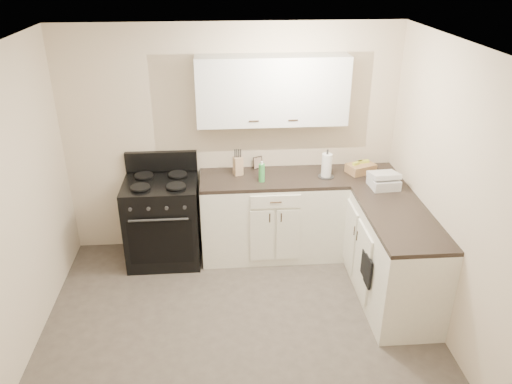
{
  "coord_description": "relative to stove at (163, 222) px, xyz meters",
  "views": [
    {
      "loc": [
        -0.13,
        -3.34,
        3.12
      ],
      "look_at": [
        0.2,
        0.85,
        1.08
      ],
      "focal_mm": 35.0,
      "sensor_mm": 36.0,
      "label": 1
    }
  ],
  "objects": [
    {
      "name": "paper_towel",
      "position": [
        1.77,
        -0.02,
        0.61
      ],
      "size": [
        0.13,
        0.13,
        0.26
      ],
      "primitive_type": "cylinder",
      "rotation": [
        0.0,
        0.0,
        0.22
      ],
      "color": "white",
      "rests_on": "countertop_back"
    },
    {
      "name": "upper_cabinets",
      "position": [
        1.2,
        0.18,
        1.38
      ],
      "size": [
        1.55,
        0.3,
        0.7
      ],
      "primitive_type": "cube",
      "color": "silver",
      "rests_on": "wall_back"
    },
    {
      "name": "wicker_basket",
      "position": [
        2.17,
        0.08,
        0.53
      ],
      "size": [
        0.34,
        0.29,
        0.1
      ],
      "primitive_type": "cube",
      "rotation": [
        0.0,
        0.0,
        0.38
      ],
      "color": "#A77B4E",
      "rests_on": "countertop_right"
    },
    {
      "name": "countertop_back",
      "position": [
        1.2,
        0.02,
        0.46
      ],
      "size": [
        1.55,
        0.6,
        0.04
      ],
      "primitive_type": "cube",
      "color": "black",
      "rests_on": "base_cabinets_back"
    },
    {
      "name": "base_cabinets_back",
      "position": [
        1.2,
        0.02,
        -0.01
      ],
      "size": [
        1.55,
        0.6,
        0.9
      ],
      "primitive_type": "cube",
      "color": "silver",
      "rests_on": "floor"
    },
    {
      "name": "wall_right",
      "position": [
        2.57,
        -1.48,
        0.79
      ],
      "size": [
        0.0,
        3.6,
        3.6
      ],
      "primitive_type": "plane",
      "rotation": [
        1.57,
        0.0,
        -1.57
      ],
      "color": "beige",
      "rests_on": "ground"
    },
    {
      "name": "picture_frame",
      "position": [
        1.06,
        0.28,
        0.55
      ],
      "size": [
        0.11,
        0.07,
        0.13
      ],
      "primitive_type": "cube",
      "rotation": [
        -0.14,
        0.0,
        0.42
      ],
      "color": "black",
      "rests_on": "countertop_back"
    },
    {
      "name": "countertop_grill",
      "position": [
        2.3,
        -0.31,
        0.53
      ],
      "size": [
        0.29,
        0.28,
        0.1
      ],
      "primitive_type": "cube",
      "rotation": [
        0.0,
        0.0,
        0.08
      ],
      "color": "silver",
      "rests_on": "countertop_right"
    },
    {
      "name": "oven_mitt_near",
      "position": [
        1.95,
        -1.14,
        0.03
      ],
      "size": [
        0.02,
        0.17,
        0.29
      ],
      "primitive_type": "cube",
      "color": "black",
      "rests_on": "base_cabinets_right"
    },
    {
      "name": "knife_block",
      "position": [
        0.83,
        0.12,
        0.58
      ],
      "size": [
        0.11,
        0.11,
        0.2
      ],
      "primitive_type": "cube",
      "rotation": [
        0.0,
        0.0,
        0.35
      ],
      "color": "tan",
      "rests_on": "countertop_back"
    },
    {
      "name": "countertop_right",
      "position": [
        2.27,
        -0.63,
        0.46
      ],
      "size": [
        0.6,
        1.9,
        0.04
      ],
      "primitive_type": "cube",
      "color": "black",
      "rests_on": "base_cabinets_right"
    },
    {
      "name": "ceiling",
      "position": [
        0.77,
        -1.48,
        2.04
      ],
      "size": [
        3.6,
        3.6,
        0.0
      ],
      "primitive_type": "plane",
      "color": "white",
      "rests_on": "wall_back"
    },
    {
      "name": "stove",
      "position": [
        0.0,
        0.0,
        0.0
      ],
      "size": [
        0.78,
        0.66,
        0.94
      ],
      "primitive_type": "cube",
      "color": "black",
      "rests_on": "floor"
    },
    {
      "name": "floor",
      "position": [
        0.77,
        -1.48,
        -0.46
      ],
      "size": [
        3.6,
        3.6,
        0.0
      ],
      "primitive_type": "plane",
      "color": "#473F38",
      "rests_on": "ground"
    },
    {
      "name": "oven_mitt_far",
      "position": [
        1.95,
        -1.02,
        0.03
      ],
      "size": [
        0.02,
        0.14,
        0.25
      ],
      "primitive_type": "cube",
      "color": "black",
      "rests_on": "base_cabinets_right"
    },
    {
      "name": "wall_back",
      "position": [
        0.77,
        0.32,
        0.79
      ],
      "size": [
        3.6,
        0.0,
        3.6
      ],
      "primitive_type": "plane",
      "rotation": [
        1.57,
        0.0,
        0.0
      ],
      "color": "beige",
      "rests_on": "ground"
    },
    {
      "name": "base_cabinets_right",
      "position": [
        2.27,
        -0.63,
        -0.01
      ],
      "size": [
        0.6,
        1.9,
        0.9
      ],
      "primitive_type": "cube",
      "color": "silver",
      "rests_on": "floor"
    },
    {
      "name": "soap_bottle",
      "position": [
        1.07,
        -0.07,
        0.58
      ],
      "size": [
        0.09,
        0.09,
        0.19
      ],
      "primitive_type": "cylinder",
      "rotation": [
        0.0,
        0.0,
        0.43
      ],
      "color": "green",
      "rests_on": "countertop_back"
    }
  ]
}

